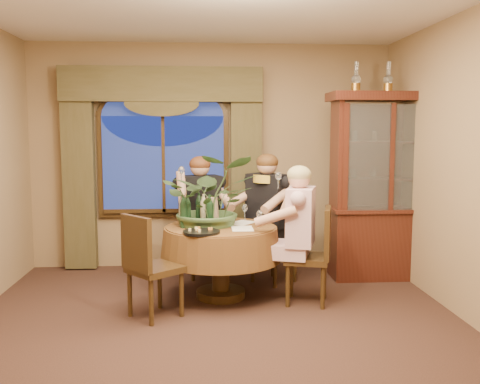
{
  "coord_description": "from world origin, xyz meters",
  "views": [
    {
      "loc": [
        -0.12,
        -4.28,
        1.72
      ],
      "look_at": [
        0.26,
        1.11,
        1.1
      ],
      "focal_mm": 40.0,
      "sensor_mm": 36.0,
      "label": 1
    }
  ],
  "objects": [
    {
      "name": "floor",
      "position": [
        0.0,
        0.0,
        0.0
      ],
      "size": [
        5.0,
        5.0,
        0.0
      ],
      "primitive_type": "plane",
      "color": "black",
      "rests_on": "ground"
    },
    {
      "name": "wall_back",
      "position": [
        0.0,
        2.5,
        1.4
      ],
      "size": [
        4.5,
        0.0,
        4.5
      ],
      "primitive_type": "plane",
      "rotation": [
        1.57,
        0.0,
        0.0
      ],
      "color": "#846A4B",
      "rests_on": "ground"
    },
    {
      "name": "window",
      "position": [
        -0.6,
        2.43,
        1.3
      ],
      "size": [
        1.62,
        0.1,
        1.32
      ],
      "primitive_type": null,
      "color": "navy",
      "rests_on": "wall_back"
    },
    {
      "name": "arched_transom",
      "position": [
        -0.6,
        2.43,
        2.08
      ],
      "size": [
        1.6,
        0.06,
        0.44
      ],
      "primitive_type": null,
      "color": "navy",
      "rests_on": "wall_back"
    },
    {
      "name": "drapery_left",
      "position": [
        -1.63,
        2.38,
        1.18
      ],
      "size": [
        0.38,
        0.14,
        2.32
      ],
      "primitive_type": "cube",
      "color": "#3F381C",
      "rests_on": "floor"
    },
    {
      "name": "drapery_right",
      "position": [
        0.43,
        2.38,
        1.18
      ],
      "size": [
        0.38,
        0.14,
        2.32
      ],
      "primitive_type": "cube",
      "color": "#3F381C",
      "rests_on": "floor"
    },
    {
      "name": "swag_valance",
      "position": [
        -0.6,
        2.35,
        2.28
      ],
      "size": [
        2.45,
        0.16,
        0.42
      ],
      "primitive_type": null,
      "color": "#3F381C",
      "rests_on": "wall_back"
    },
    {
      "name": "dining_table",
      "position": [
        0.06,
        1.11,
        0.38
      ],
      "size": [
        1.3,
        1.3,
        0.75
      ],
      "primitive_type": "cylinder",
      "rotation": [
        0.0,
        0.0,
        -0.05
      ],
      "color": "maroon",
      "rests_on": "floor"
    },
    {
      "name": "china_cabinet",
      "position": [
        2.0,
        1.75,
        1.08
      ],
      "size": [
        1.33,
        0.53,
        2.15
      ],
      "primitive_type": "cube",
      "color": "#35120B",
      "rests_on": "floor"
    },
    {
      "name": "oil_lamp_left",
      "position": [
        1.62,
        1.75,
        2.32
      ],
      "size": [
        0.11,
        0.11,
        0.34
      ],
      "primitive_type": null,
      "color": "#A5722D",
      "rests_on": "china_cabinet"
    },
    {
      "name": "oil_lamp_center",
      "position": [
        2.0,
        1.75,
        2.32
      ],
      "size": [
        0.11,
        0.11,
        0.34
      ],
      "primitive_type": null,
      "color": "#A5722D",
      "rests_on": "china_cabinet"
    },
    {
      "name": "oil_lamp_right",
      "position": [
        2.37,
        1.75,
        2.32
      ],
      "size": [
        0.11,
        0.11,
        0.34
      ],
      "primitive_type": null,
      "color": "#A5722D",
      "rests_on": "china_cabinet"
    },
    {
      "name": "chair_right",
      "position": [
        0.92,
        0.88,
        0.48
      ],
      "size": [
        0.52,
        0.52,
        0.96
      ],
      "primitive_type": "cube",
      "rotation": [
        0.0,
        0.0,
        1.3
      ],
      "color": "black",
      "rests_on": "floor"
    },
    {
      "name": "chair_back_right",
      "position": [
        0.69,
        1.64,
        0.48
      ],
      "size": [
        0.59,
        0.59,
        0.96
      ],
      "primitive_type": "cube",
      "rotation": [
        0.0,
        0.0,
        -4.01
      ],
      "color": "black",
      "rests_on": "floor"
    },
    {
      "name": "chair_back",
      "position": [
        -0.1,
        1.95,
        0.48
      ],
      "size": [
        0.49,
        0.49,
        0.96
      ],
      "primitive_type": "cube",
      "rotation": [
        0.0,
        0.0,
        -2.95
      ],
      "color": "black",
      "rests_on": "floor"
    },
    {
      "name": "chair_front_left",
      "position": [
        -0.56,
        0.58,
        0.48
      ],
      "size": [
        0.59,
        0.59,
        0.96
      ],
      "primitive_type": "cube",
      "rotation": [
        0.0,
        0.0,
        -0.86
      ],
      "color": "black",
      "rests_on": "floor"
    },
    {
      "name": "person_pink",
      "position": [
        0.85,
        0.87,
        0.69
      ],
      "size": [
        0.58,
        0.61,
        1.39
      ],
      "primitive_type": null,
      "rotation": [
        0.0,
        0.0,
        1.27
      ],
      "color": "beige",
      "rests_on": "floor"
    },
    {
      "name": "person_back",
      "position": [
        -0.15,
        1.89,
        0.72
      ],
      "size": [
        0.62,
        0.59,
        1.43
      ],
      "primitive_type": null,
      "rotation": [
        0.0,
        0.0,
        -2.87
      ],
      "color": "black",
      "rests_on": "floor"
    },
    {
      "name": "person_scarf",
      "position": [
        0.63,
        1.74,
        0.73
      ],
      "size": [
        0.71,
        0.71,
        1.47
      ],
      "primitive_type": null,
      "rotation": [
        0.0,
        0.0,
        -3.88
      ],
      "color": "black",
      "rests_on": "floor"
    },
    {
      "name": "stoneware_vase",
      "position": [
        -0.02,
        1.2,
        0.89
      ],
      "size": [
        0.15,
        0.15,
        0.29
      ],
      "primitive_type": null,
      "color": "#8D705C",
      "rests_on": "dining_table"
    },
    {
      "name": "centerpiece_plant",
      "position": [
        -0.03,
        1.21,
        1.37
      ],
      "size": [
        0.97,
        1.07,
        0.84
      ],
      "primitive_type": "imported",
      "color": "#37532E",
      "rests_on": "dining_table"
    },
    {
      "name": "olive_bowl",
      "position": [
        0.07,
        1.1,
        0.78
      ],
      "size": [
        0.16,
        0.16,
        0.05
      ],
      "primitive_type": "imported",
      "color": "#515E2F",
      "rests_on": "dining_table"
    },
    {
      "name": "cheese_platter",
      "position": [
        -0.13,
        0.75,
        0.76
      ],
      "size": [
        0.36,
        0.36,
        0.02
      ],
      "primitive_type": "cylinder",
      "color": "black",
      "rests_on": "dining_table"
    },
    {
      "name": "wine_bottle_0",
      "position": [
        -0.05,
        1.08,
        0.92
      ],
      "size": [
        0.07,
        0.07,
        0.33
      ],
      "primitive_type": "cylinder",
      "color": "black",
      "rests_on": "dining_table"
    },
    {
      "name": "wine_bottle_1",
      "position": [
        -0.31,
        1.05,
        0.92
      ],
      "size": [
        0.07,
        0.07,
        0.33
      ],
      "primitive_type": "cylinder",
      "color": "black",
      "rests_on": "dining_table"
    },
    {
      "name": "wine_bottle_2",
      "position": [
        -0.33,
        1.2,
        0.92
      ],
      "size": [
        0.07,
        0.07,
        0.33
      ],
      "primitive_type": "cylinder",
      "color": "tan",
      "rests_on": "dining_table"
    },
    {
      "name": "wine_bottle_3",
      "position": [
        -0.27,
        1.1,
        0.92
      ],
      "size": [
        0.07,
        0.07,
        0.33
      ],
      "primitive_type": "cylinder",
      "color": "black",
      "rests_on": "dining_table"
    },
    {
      "name": "wine_bottle_4",
      "position": [
        -0.16,
        1.27,
        0.92
      ],
      "size": [
        0.07,
        0.07,
        0.33
      ],
      "primitive_type": "cylinder",
      "color": "black",
      "rests_on": "dining_table"
    },
    {
      "name": "wine_bottle_5",
      "position": [
        -0.11,
        1.14,
        0.92
      ],
      "size": [
        0.07,
        0.07,
        0.33
      ],
      "primitive_type": "cylinder",
      "color": "tan",
      "rests_on": "dining_table"
    },
    {
      "name": "tasting_paper_0",
      "position": [
        0.27,
        0.94,
        0.75
      ],
      "size": [
        0.21,
        0.3,
        0.0
      ],
      "primitive_type": "cube",
      "rotation": [
        0.0,
        0.0,
        -0.01
      ],
      "color": "white",
      "rests_on": "dining_table"
    },
    {
      "name": "tasting_paper_1",
      "position": [
        0.29,
        1.27,
        0.75
      ],
      "size": [
        0.35,
        0.37,
        0.0
      ],
      "primitive_type": "cube",
      "rotation": [
        0.0,
        0.0,
        -0.63
      ],
      "color": "white",
      "rests_on": "dining_table"
    },
    {
      "name": "wine_glass_person_pink",
      "position": [
        0.45,
        0.99,
        0.84
      ],
      "size": [
        0.07,
        0.07,
        0.18
      ],
      "primitive_type": null,
      "color": "silver",
      "rests_on": "dining_table"
    },
    {
      "name": "wine_glass_person_back",
      "position": [
        -0.04,
        1.51,
        0.84
      ],
      "size": [
        0.07,
        0.07,
        0.18
      ],
      "primitive_type": null,
      "color": "silver",
      "rests_on": "dining_table"
    },
    {
      "name": "wine_glass_person_scarf",
      "position": [
        0.34,
        1.42,
        0.84
      ],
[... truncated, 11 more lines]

